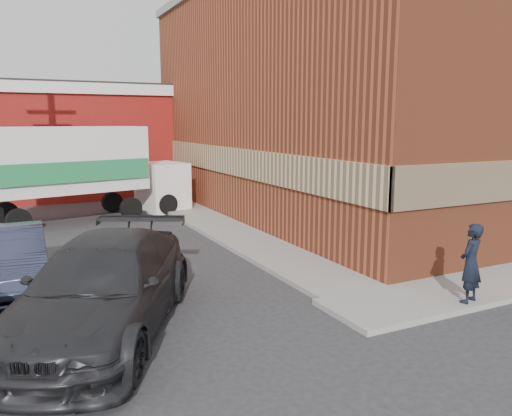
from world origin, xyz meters
name	(u,v)px	position (x,y,z in m)	size (l,w,h in m)	color
ground	(332,301)	(0.00, 0.00, 0.00)	(90.00, 90.00, 0.00)	#28282B
brick_building	(378,100)	(8.50, 9.00, 4.68)	(14.25, 18.25, 9.36)	brown
sidewalk_west	(208,221)	(0.60, 9.00, 0.06)	(1.80, 18.00, 0.12)	gray
warehouse	(7,140)	(-6.00, 20.00, 2.81)	(16.30, 8.30, 5.60)	maroon
man	(471,263)	(2.27, -1.55, 0.94)	(0.59, 0.39, 1.63)	black
sedan	(11,259)	(-6.07, 3.90, 0.69)	(1.47, 4.20, 1.38)	#2B3249
suv_b	(103,287)	(-4.58, 0.50, 0.84)	(2.35, 5.77, 1.67)	#262629
box_truck	(86,166)	(-3.32, 11.64, 2.06)	(7.51, 3.58, 3.57)	white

